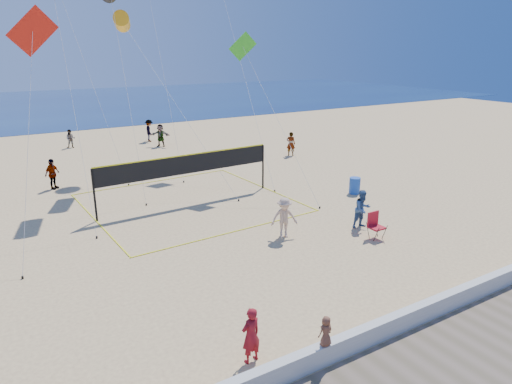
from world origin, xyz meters
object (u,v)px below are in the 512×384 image
woman (251,335)px  volleyball_net (187,170)px  trash_barrel (355,186)px  camp_chair (375,224)px

woman → volleyball_net: size_ratio=0.15×
trash_barrel → volleyball_net: volleyball_net is taller
camp_chair → trash_barrel: 6.35m
trash_barrel → volleyball_net: bearing=159.0°
camp_chair → volleyball_net: volleyball_net is taller
woman → camp_chair: bearing=-162.4°
woman → volleyball_net: (3.69, 12.76, 1.03)m
volleyball_net → woman: bearing=-109.0°
woman → volleyball_net: 13.32m
volleyball_net → camp_chair: bearing=-62.4°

